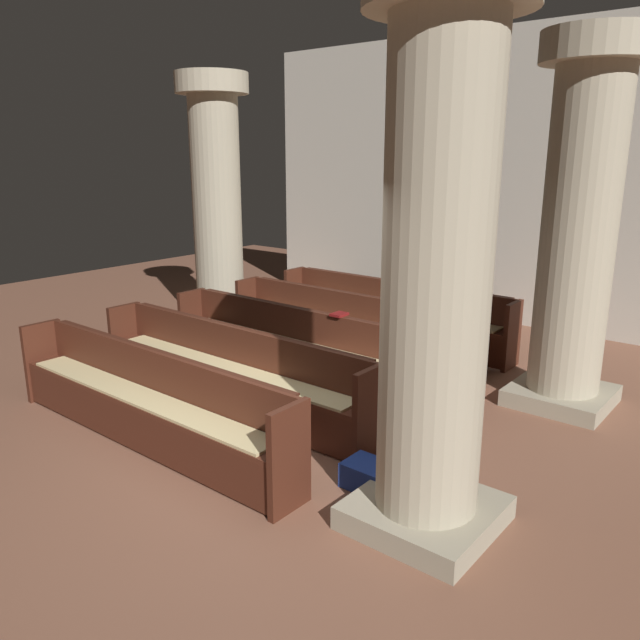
{
  "coord_description": "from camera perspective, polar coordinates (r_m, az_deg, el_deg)",
  "views": [
    {
      "loc": [
        3.59,
        -3.49,
        2.68
      ],
      "look_at": [
        -0.92,
        2.06,
        0.75
      ],
      "focal_mm": 35.0,
      "sensor_mm": 36.0,
      "label": 1
    }
  ],
  "objects": [
    {
      "name": "pew_row_0",
      "position": [
        9.05,
        6.47,
        0.9
      ],
      "size": [
        3.72,
        0.47,
        0.87
      ],
      "color": "#4C2316",
      "rests_on": "ground"
    },
    {
      "name": "pew_row_1",
      "position": [
        8.21,
        2.47,
        -0.5
      ],
      "size": [
        3.72,
        0.46,
        0.87
      ],
      "color": "#4C2316",
      "rests_on": "ground"
    },
    {
      "name": "pew_row_3",
      "position": [
        6.71,
        -8.4,
        -4.27
      ],
      "size": [
        3.72,
        0.46,
        0.87
      ],
      "color": "#4C2316",
      "rests_on": "ground"
    },
    {
      "name": "kneeler_box_blue",
      "position": [
        5.3,
        4.65,
        -14.03
      ],
      "size": [
        0.43,
        0.31,
        0.21
      ],
      "primitive_type": "cube",
      "color": "navy",
      "rests_on": "ground"
    },
    {
      "name": "pillar_aisle_rear",
      "position": [
        4.23,
        10.66,
        5.26
      ],
      "size": [
        1.07,
        1.07,
        3.81
      ],
      "color": "#9F967E",
      "rests_on": "ground"
    },
    {
      "name": "back_wall",
      "position": [
        10.23,
        18.94,
        11.92
      ],
      "size": [
        10.0,
        0.16,
        4.5
      ],
      "primitive_type": "cube",
      "color": "beige",
      "rests_on": "ground"
    },
    {
      "name": "pew_row_2",
      "position": [
        7.42,
        -2.41,
        -2.2
      ],
      "size": [
        3.72,
        0.46,
        0.87
      ],
      "color": "#4C2316",
      "rests_on": "ground"
    },
    {
      "name": "hymn_book",
      "position": [
        7.13,
        1.77,
        0.52
      ],
      "size": [
        0.15,
        0.19,
        0.03
      ],
      "primitive_type": "cube",
      "color": "maroon",
      "rests_on": "pew_row_2"
    },
    {
      "name": "pew_row_4",
      "position": [
        6.1,
        -15.75,
        -6.72
      ],
      "size": [
        3.72,
        0.46,
        0.87
      ],
      "color": "#4C2316",
      "rests_on": "ground"
    },
    {
      "name": "ground_plane",
      "position": [
        5.68,
        -6.09,
        -13.15
      ],
      "size": [
        19.2,
        19.2,
        0.0
      ],
      "primitive_type": "plane",
      "color": "brown"
    },
    {
      "name": "lectern",
      "position": [
        9.61,
        12.8,
        1.34
      ],
      "size": [
        0.48,
        0.45,
        1.08
      ],
      "color": "#562B1A",
      "rests_on": "ground"
    },
    {
      "name": "pillar_far_side",
      "position": [
        9.9,
        -9.43,
        10.85
      ],
      "size": [
        1.08,
        1.08,
        3.81
      ],
      "color": "#9F967E",
      "rests_on": "ground"
    },
    {
      "name": "pillar_aisle_side",
      "position": [
        6.97,
        22.63,
        8.17
      ],
      "size": [
        1.08,
        1.08,
        3.81
      ],
      "color": "#9F967E",
      "rests_on": "ground"
    }
  ]
}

